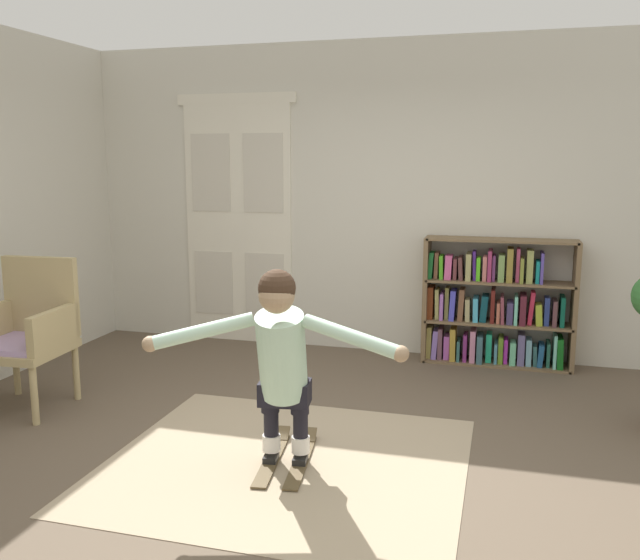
{
  "coord_description": "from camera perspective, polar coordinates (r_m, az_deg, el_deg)",
  "views": [
    {
      "loc": [
        1.07,
        -3.66,
        1.82
      ],
      "look_at": [
        -0.08,
        0.47,
        1.05
      ],
      "focal_mm": 37.7,
      "sensor_mm": 36.0,
      "label": 1
    }
  ],
  "objects": [
    {
      "name": "wicker_chair",
      "position": [
        5.42,
        -23.59,
        -3.89
      ],
      "size": [
        0.63,
        0.63,
        1.1
      ],
      "color": "tan",
      "rests_on": "ground"
    },
    {
      "name": "double_door",
      "position": [
        6.74,
        -6.94,
        5.08
      ],
      "size": [
        1.22,
        0.05,
        2.45
      ],
      "color": "silver",
      "rests_on": "ground"
    },
    {
      "name": "rug",
      "position": [
        4.24,
        -2.89,
        -15.19
      ],
      "size": [
        2.15,
        1.93,
        0.01
      ],
      "primitive_type": "cube",
      "color": "tan",
      "rests_on": "ground"
    },
    {
      "name": "back_wall",
      "position": [
        6.37,
        5.83,
        6.79
      ],
      "size": [
        6.0,
        0.1,
        2.9
      ],
      "primitive_type": "cube",
      "color": "beige",
      "rests_on": "ground"
    },
    {
      "name": "bookshelf",
      "position": [
        6.19,
        14.49,
        -2.33
      ],
      "size": [
        1.32,
        0.3,
        1.14
      ],
      "color": "brown",
      "rests_on": "ground"
    },
    {
      "name": "skis_pair",
      "position": [
        4.26,
        -2.82,
        -14.78
      ],
      "size": [
        0.37,
        0.79,
        0.07
      ],
      "color": "brown",
      "rests_on": "rug"
    },
    {
      "name": "person_skier",
      "position": [
        3.87,
        -3.32,
        -6.22
      ],
      "size": [
        1.46,
        0.63,
        1.16
      ],
      "color": "white",
      "rests_on": "skis_pair"
    },
    {
      "name": "ground_plane",
      "position": [
        4.23,
        -0.74,
        -15.31
      ],
      "size": [
        7.2,
        7.2,
        0.0
      ],
      "primitive_type": "plane",
      "color": "brown"
    }
  ]
}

